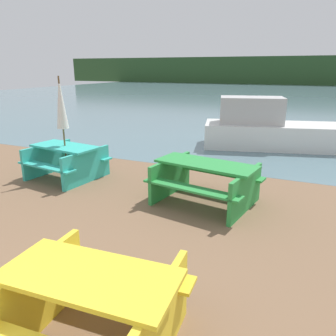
# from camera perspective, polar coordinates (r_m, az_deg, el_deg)

# --- Properties ---
(water) EXTENTS (60.00, 50.00, 0.00)m
(water) POSITION_cam_1_polar(r_m,az_deg,el_deg) (32.57, 20.28, 11.82)
(water) COLOR slate
(water) RESTS_ON ground_plane
(far_treeline) EXTENTS (80.00, 1.60, 4.00)m
(far_treeline) POSITION_cam_1_polar(r_m,az_deg,el_deg) (52.45, 22.26, 15.44)
(far_treeline) COLOR #284723
(far_treeline) RESTS_ON water
(picnic_table_yellow) EXTENTS (1.59, 1.48, 0.77)m
(picnic_table_yellow) POSITION_cam_1_polar(r_m,az_deg,el_deg) (3.11, -13.24, -22.22)
(picnic_table_yellow) COLOR yellow
(picnic_table_yellow) RESTS_ON ground_plane
(picnic_table_green) EXTENTS (2.01, 1.66, 0.77)m
(picnic_table_green) POSITION_cam_1_polar(r_m,az_deg,el_deg) (6.02, 6.57, -1.84)
(picnic_table_green) COLOR green
(picnic_table_green) RESTS_ON ground_plane
(picnic_table_teal) EXTENTS (1.69, 1.56, 0.75)m
(picnic_table_teal) POSITION_cam_1_polar(r_m,az_deg,el_deg) (7.72, -17.32, 1.54)
(picnic_table_teal) COLOR #33B7A8
(picnic_table_teal) RESTS_ON ground_plane
(umbrella_white) EXTENTS (0.25, 0.25, 2.24)m
(umbrella_white) POSITION_cam_1_polar(r_m,az_deg,el_deg) (7.50, -18.15, 10.59)
(umbrella_white) COLOR brown
(umbrella_white) RESTS_ON ground_plane
(boat) EXTENTS (4.53, 2.51, 1.55)m
(boat) POSITION_cam_1_polar(r_m,az_deg,el_deg) (10.73, 17.19, 6.44)
(boat) COLOR silver
(boat) RESTS_ON water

